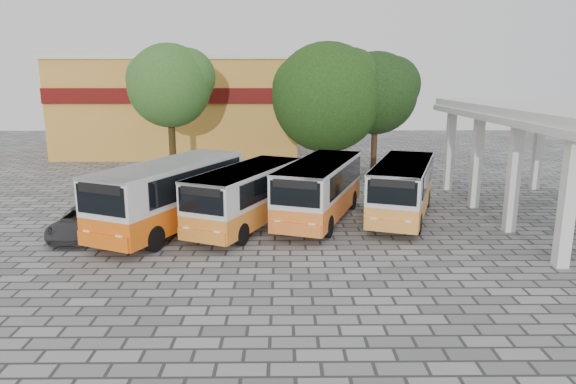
{
  "coord_description": "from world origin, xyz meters",
  "views": [
    {
      "loc": [
        -2.15,
        -19.87,
        6.73
      ],
      "look_at": [
        -1.92,
        3.18,
        1.5
      ],
      "focal_mm": 32.0,
      "sensor_mm": 36.0,
      "label": 1
    }
  ],
  "objects_px": {
    "bus_far_left": "(171,191)",
    "bus_far_right": "(403,186)",
    "bus_centre_right": "(320,187)",
    "bus_centre_left": "(247,193)",
    "parked_car": "(84,221)"
  },
  "relations": [
    {
      "from": "bus_far_left",
      "to": "bus_centre_right",
      "type": "relative_size",
      "value": 1.08
    },
    {
      "from": "bus_far_left",
      "to": "bus_centre_right",
      "type": "bearing_deg",
      "value": 37.36
    },
    {
      "from": "bus_far_left",
      "to": "bus_centre_left",
      "type": "xyz_separation_m",
      "value": [
        3.33,
        0.41,
        -0.19
      ]
    },
    {
      "from": "bus_centre_left",
      "to": "bus_far_left",
      "type": "bearing_deg",
      "value": -148.77
    },
    {
      "from": "parked_car",
      "to": "bus_centre_left",
      "type": "bearing_deg",
      "value": 8.11
    },
    {
      "from": "bus_centre_left",
      "to": "bus_centre_right",
      "type": "height_order",
      "value": "bus_centre_right"
    },
    {
      "from": "bus_centre_right",
      "to": "bus_far_right",
      "type": "bearing_deg",
      "value": 24.01
    },
    {
      "from": "bus_far_left",
      "to": "bus_centre_right",
      "type": "distance_m",
      "value": 6.87
    },
    {
      "from": "bus_far_right",
      "to": "parked_car",
      "type": "height_order",
      "value": "bus_far_right"
    },
    {
      "from": "bus_far_left",
      "to": "bus_far_right",
      "type": "height_order",
      "value": "bus_far_left"
    },
    {
      "from": "bus_centre_right",
      "to": "bus_far_right",
      "type": "relative_size",
      "value": 1.03
    },
    {
      "from": "bus_far_left",
      "to": "bus_far_right",
      "type": "distance_m",
      "value": 10.84
    },
    {
      "from": "bus_centre_left",
      "to": "parked_car",
      "type": "height_order",
      "value": "bus_centre_left"
    },
    {
      "from": "bus_centre_right",
      "to": "bus_far_right",
      "type": "height_order",
      "value": "bus_centre_right"
    },
    {
      "from": "bus_far_left",
      "to": "parked_car",
      "type": "bearing_deg",
      "value": -143.35
    }
  ]
}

